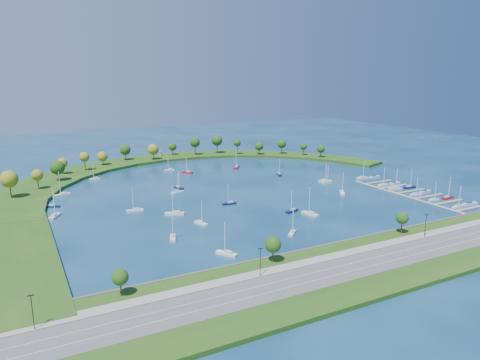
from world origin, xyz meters
name	(u,v)px	position (x,y,z in m)	size (l,w,h in m)	color
ground	(237,189)	(0.00, 0.00, 0.00)	(700.00, 700.00, 0.00)	#082B47
south_shoreline	(386,259)	(0.03, -122.88, 1.00)	(420.00, 43.10, 11.60)	#1C4612
breakwater	(141,179)	(-46.33, 48.72, 0.99)	(286.74, 247.64, 2.00)	#1C4612
breakwater_trees	(157,153)	(-23.09, 87.26, 10.87)	(237.28, 96.98, 15.80)	#382314
harbor_tower	(160,153)	(-9.99, 120.78, 4.22)	(2.60, 2.60, 4.34)	gray
dock_system	(414,194)	(85.30, -61.00, 0.35)	(24.28, 82.00, 1.60)	gray
moored_boat_0	(53,206)	(-104.08, 10.39, 0.86)	(7.10, 4.83, 10.23)	#0A1342
moored_boat_1	(327,181)	(59.93, -12.43, 0.88)	(7.62, 2.60, 11.02)	silver
moored_boat_2	(227,253)	(-50.50, -90.08, 0.94)	(6.99, 8.91, 13.20)	silver
moored_boat_3	(279,174)	(43.83, 20.00, 0.90)	(4.71, 8.34, 11.83)	#0A1342
moored_boat_4	(236,167)	(28.29, 55.39, 0.98)	(8.31, 9.36, 14.43)	maroon
moored_boat_5	(175,213)	(-51.25, -31.93, 0.98)	(9.95, 6.44, 14.25)	silver
moored_boat_6	(310,213)	(8.61, -63.92, 0.98)	(4.63, 10.04, 14.24)	silver
moored_boat_7	(95,178)	(-72.93, 66.86, 0.86)	(7.20, 2.95, 10.28)	silver
moored_boat_8	(201,222)	(-45.22, -51.55, 0.90)	(4.55, 8.23, 11.66)	silver
moored_boat_9	(325,180)	(59.92, -10.06, 0.91)	(8.60, 4.85, 12.19)	silver
moored_boat_10	(135,210)	(-67.50, -17.47, 0.93)	(8.92, 3.32, 12.82)	silver
moored_boat_11	(62,194)	(-97.09, 32.32, 0.99)	(10.27, 5.62, 14.55)	silver
moored_boat_12	(188,172)	(-10.48, 56.48, 0.89)	(7.03, 7.23, 11.59)	maroon
moored_boat_13	(292,232)	(-14.40, -82.03, 0.88)	(6.96, 6.56, 10.99)	silver
moored_boat_14	(229,203)	(-18.88, -28.21, 0.89)	(7.87, 2.83, 11.33)	#0A1342
moored_boat_15	(292,210)	(3.51, -55.33, 0.89)	(8.09, 4.22, 11.45)	#0A1342
moored_boat_16	(55,215)	(-105.05, -8.59, 0.96)	(6.88, 9.47, 13.80)	silver
moored_boat_17	(177,192)	(-35.97, 7.07, 0.91)	(8.59, 4.87, 12.17)	silver
moored_boat_18	(179,187)	(-31.34, 17.08, 0.88)	(4.19, 7.69, 10.89)	#0A1342
moored_boat_19	(169,169)	(-19.36, 70.47, 0.87)	(7.61, 3.27, 10.83)	silver
moored_boat_20	(173,237)	(-63.23, -63.64, 0.90)	(4.82, 8.28, 11.75)	silver
moored_boat_21	(342,192)	(50.24, -38.90, 0.94)	(7.39, 8.69, 13.19)	silver
docked_boat_0	(458,206)	(85.52, -89.56, 0.90)	(8.18, 2.80, 11.82)	silver
docked_boat_1	(470,203)	(95.96, -88.94, 0.70)	(9.49, 3.00, 1.92)	silver
docked_boat_2	(434,199)	(85.54, -74.46, 0.86)	(7.15, 2.21, 10.42)	silver
docked_boat_3	(448,197)	(96.01, -75.19, 0.92)	(8.82, 3.54, 12.61)	maroon
docked_boat_4	(416,194)	(85.54, -61.77, 0.87)	(7.42, 2.86, 10.63)	silver
docked_boat_5	(425,191)	(95.98, -59.57, 0.62)	(8.48, 3.03, 1.70)	silver
docked_boat_6	(395,188)	(85.51, -45.95, 0.94)	(9.12, 3.82, 13.00)	silver
docked_boat_7	(410,187)	(96.01, -48.00, 0.92)	(8.60, 2.78, 12.49)	#0A1342
docked_boat_8	(383,184)	(85.52, -36.15, 0.90)	(8.29, 3.18, 11.88)	silver
docked_boat_9	(395,183)	(95.98, -35.91, 0.64)	(8.81, 3.58, 1.74)	silver
docked_boat_10	(362,177)	(87.92, -14.91, 0.92)	(8.53, 2.93, 12.33)	silver
docked_boat_11	(374,177)	(97.88, -16.05, 0.63)	(8.45, 2.76, 1.70)	silver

